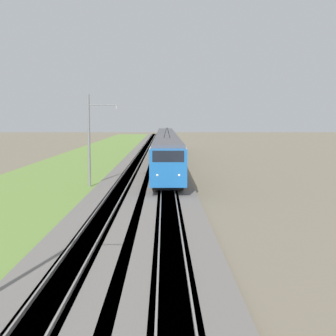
# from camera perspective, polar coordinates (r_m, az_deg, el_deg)

# --- Properties ---
(ballast_main) EXTENTS (240.00, 4.40, 0.30)m
(ballast_main) POSITION_cam_1_polar(r_m,az_deg,el_deg) (56.68, -4.13, 0.10)
(ballast_main) COLOR slate
(ballast_main) RESTS_ON ground
(ballast_adjacent) EXTENTS (240.00, 4.40, 0.30)m
(ballast_adjacent) POSITION_cam_1_polar(r_m,az_deg,el_deg) (56.57, -0.19, 0.11)
(ballast_adjacent) COLOR slate
(ballast_adjacent) RESTS_ON ground
(track_main) EXTENTS (240.00, 1.57, 0.45)m
(track_main) POSITION_cam_1_polar(r_m,az_deg,el_deg) (56.68, -4.13, 0.11)
(track_main) COLOR #4C4238
(track_main) RESTS_ON ground
(track_adjacent) EXTENTS (240.00, 1.57, 0.45)m
(track_adjacent) POSITION_cam_1_polar(r_m,az_deg,el_deg) (56.57, -0.19, 0.12)
(track_adjacent) COLOR #4C4238
(track_adjacent) RESTS_ON ground
(grass_verge) EXTENTS (240.00, 13.36, 0.12)m
(grass_verge) POSITION_cam_1_polar(r_m,az_deg,el_deg) (57.55, -11.05, 0.01)
(grass_verge) COLOR olive
(grass_verge) RESTS_ON ground
(passenger_train) EXTENTS (64.03, 2.90, 5.09)m
(passenger_train) POSITION_cam_1_polar(r_m,az_deg,el_deg) (65.89, -0.23, 2.90)
(passenger_train) COLOR blue
(passenger_train) RESTS_ON ground
(catenary_mast_mid) EXTENTS (0.22, 2.56, 8.07)m
(catenary_mast_mid) POSITION_cam_1_polar(r_m,az_deg,el_deg) (40.87, -9.53, 3.40)
(catenary_mast_mid) COLOR slate
(catenary_mast_mid) RESTS_ON ground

